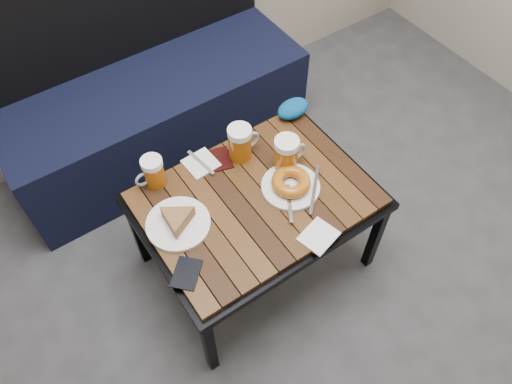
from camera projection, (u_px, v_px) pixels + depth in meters
bench at (154, 108)px, 2.35m from camera, size 1.40×0.50×0.95m
cafe_table at (256, 204)px, 1.83m from camera, size 0.84×0.62×0.47m
beer_mug_left at (153, 172)px, 1.78m from camera, size 0.12×0.08×0.13m
beer_mug_centre at (241, 143)px, 1.85m from camera, size 0.13×0.09×0.15m
beer_mug_right at (287, 154)px, 1.82m from camera, size 0.13×0.09×0.15m
plate_pie at (178, 221)px, 1.71m from camera, size 0.22×0.22×0.06m
plate_bagel at (291, 184)px, 1.80m from camera, size 0.25×0.25×0.06m
napkin_left at (201, 163)px, 1.88m from camera, size 0.12×0.15×0.01m
napkin_right at (319, 236)px, 1.69m from camera, size 0.14×0.13×0.01m
passport_navy at (186, 273)px, 1.61m from camera, size 0.14×0.14×0.01m
passport_burgundy at (220, 159)px, 1.90m from camera, size 0.11×0.13×0.01m
knit_pouch at (293, 109)px, 2.02m from camera, size 0.15×0.10×0.06m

